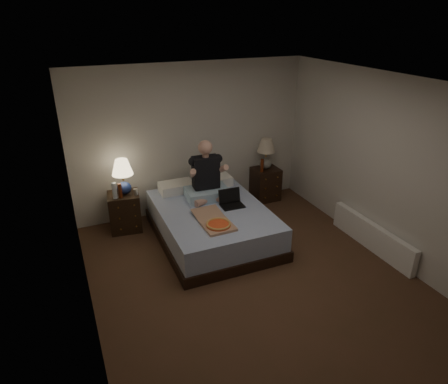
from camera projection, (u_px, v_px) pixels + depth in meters
name	position (u px, v px, depth m)	size (l,w,h in m)	color
floor	(251.00, 276.00, 5.29)	(4.00, 4.50, 0.00)	#543424
ceiling	(258.00, 84.00, 4.25)	(4.00, 4.50, 0.00)	white
wall_back	(192.00, 139.00, 6.64)	(4.00, 2.50, 0.00)	beige
wall_front	(397.00, 307.00, 2.89)	(4.00, 2.50, 0.00)	beige
wall_left	(79.00, 223.00, 4.04)	(4.50, 2.50, 0.00)	beige
wall_right	(383.00, 166.00, 5.49)	(4.50, 2.50, 0.00)	beige
bed	(212.00, 223.00, 6.07)	(1.53, 2.04, 0.51)	#5A76B4
nightstand_left	(125.00, 212.00, 6.30)	(0.47, 0.43, 0.62)	black
nightstand_right	(265.00, 184.00, 7.34)	(0.46, 0.41, 0.60)	black
lamp_left	(123.00, 177.00, 6.08)	(0.32, 0.32, 0.56)	navy
lamp_right	(266.00, 154.00, 7.11)	(0.32, 0.32, 0.56)	gray
water_bottle	(115.00, 191.00, 5.99)	(0.07, 0.07, 0.25)	white
soda_can	(135.00, 192.00, 6.13)	(0.07, 0.07, 0.10)	beige
beer_bottle_left	(120.00, 191.00, 6.01)	(0.06, 0.06, 0.23)	#5B220D
beer_bottle_right	(262.00, 165.00, 7.04)	(0.06, 0.06, 0.23)	#5B210D
person	(207.00, 171.00, 6.10)	(0.66, 0.52, 0.93)	black
laptop	(232.00, 199.00, 5.98)	(0.34, 0.28, 0.24)	black
pizza_box	(218.00, 225.00, 5.42)	(0.40, 0.76, 0.08)	tan
radiator	(372.00, 236.00, 5.83)	(0.10, 1.60, 0.40)	white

